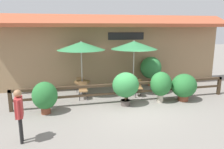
% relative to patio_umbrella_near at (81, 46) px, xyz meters
% --- Properties ---
extents(ground_plane, '(60.00, 60.00, 0.00)m').
position_rel_patio_umbrella_near_xyz_m(ground_plane, '(1.93, -2.65, -2.59)').
color(ground_plane, gray).
extents(building_facade, '(14.28, 1.49, 4.23)m').
position_rel_patio_umbrella_near_xyz_m(building_facade, '(1.93, 1.46, -0.43)').
color(building_facade, '#997A56').
rests_on(building_facade, ground).
extents(patio_railing, '(10.40, 0.14, 0.95)m').
position_rel_patio_umbrella_near_xyz_m(patio_railing, '(1.93, -1.60, -1.90)').
color(patio_railing, '#3D2D1E').
rests_on(patio_railing, ground).
extents(patio_umbrella_near, '(2.43, 2.43, 2.84)m').
position_rel_patio_umbrella_near_xyz_m(patio_umbrella_near, '(0.00, 0.00, 0.00)').
color(patio_umbrella_near, '#B7B2A8').
rests_on(patio_umbrella_near, ground).
extents(dining_table_near, '(0.82, 0.82, 0.74)m').
position_rel_patio_umbrella_near_xyz_m(dining_table_near, '(-0.00, 0.00, -2.00)').
color(dining_table_near, brown).
rests_on(dining_table_near, ground).
extents(chair_near_streetside, '(0.45, 0.45, 0.86)m').
position_rel_patio_umbrella_near_xyz_m(chair_near_streetside, '(-0.02, -0.64, -2.11)').
color(chair_near_streetside, olive).
rests_on(chair_near_streetside, ground).
extents(chair_near_wallside, '(0.51, 0.51, 0.86)m').
position_rel_patio_umbrella_near_xyz_m(chair_near_wallside, '(-0.03, 0.64, -2.11)').
color(chair_near_wallside, olive).
rests_on(chair_near_wallside, ground).
extents(patio_umbrella_middle, '(2.43, 2.43, 2.84)m').
position_rel_patio_umbrella_near_xyz_m(patio_umbrella_middle, '(2.75, -0.21, 0.00)').
color(patio_umbrella_middle, '#B7B2A8').
rests_on(patio_umbrella_middle, ground).
extents(dining_table_middle, '(0.82, 0.82, 0.74)m').
position_rel_patio_umbrella_near_xyz_m(dining_table_middle, '(2.75, -0.21, -2.00)').
color(dining_table_middle, brown).
rests_on(dining_table_middle, ground).
extents(chair_middle_streetside, '(0.47, 0.47, 0.86)m').
position_rel_patio_umbrella_near_xyz_m(chair_middle_streetside, '(2.79, -0.85, -2.11)').
color(chair_middle_streetside, olive).
rests_on(chair_middle_streetside, ground).
extents(chair_middle_wallside, '(0.43, 0.43, 0.86)m').
position_rel_patio_umbrella_near_xyz_m(chair_middle_wallside, '(2.68, 0.42, -2.11)').
color(chair_middle_wallside, olive).
rests_on(chair_middle_wallside, ground).
extents(potted_plant_broad_leaf, '(1.21, 1.09, 1.54)m').
position_rel_patio_umbrella_near_xyz_m(potted_plant_broad_leaf, '(1.76, -2.01, -1.65)').
color(potted_plant_broad_leaf, '#564C47').
rests_on(potted_plant_broad_leaf, ground).
extents(potted_plant_tall_tropical, '(1.03, 0.93, 1.36)m').
position_rel_patio_umbrella_near_xyz_m(potted_plant_tall_tropical, '(-1.75, -2.16, -1.84)').
color(potted_plant_tall_tropical, brown).
rests_on(potted_plant_tall_tropical, ground).
extents(potted_plant_entrance_palm, '(1.24, 1.11, 1.34)m').
position_rel_patio_umbrella_near_xyz_m(potted_plant_entrance_palm, '(4.69, -2.06, -1.86)').
color(potted_plant_entrance_palm, brown).
rests_on(potted_plant_entrance_palm, ground).
extents(potted_plant_corner_fern, '(1.01, 0.91, 1.48)m').
position_rel_patio_umbrella_near_xyz_m(potted_plant_corner_fern, '(3.50, -2.00, -1.71)').
color(potted_plant_corner_fern, '#B7AD99').
rests_on(potted_plant_corner_fern, ground).
extents(potted_plant_small_flowering, '(1.28, 1.15, 1.78)m').
position_rel_patio_umbrella_near_xyz_m(potted_plant_small_flowering, '(4.24, 0.90, -1.49)').
color(potted_plant_small_flowering, '#9E4C33').
rests_on(potted_plant_small_flowering, ground).
extents(pedestrian, '(0.25, 0.60, 1.72)m').
position_rel_patio_umbrella_near_xyz_m(pedestrian, '(-2.35, -4.40, -1.49)').
color(pedestrian, black).
rests_on(pedestrian, ground).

